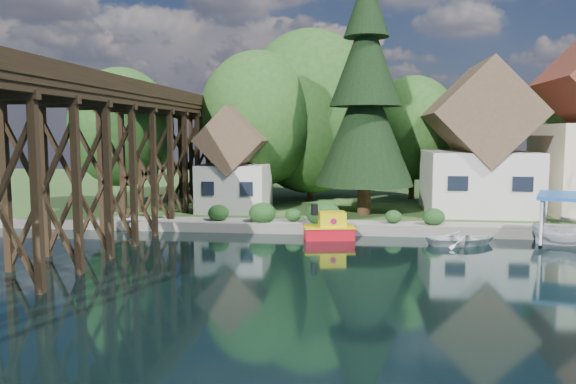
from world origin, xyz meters
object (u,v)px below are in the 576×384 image
at_px(tugboat, 330,228).
at_px(boat_white_a, 462,238).
at_px(boat_canopy, 567,224).
at_px(conifer, 365,98).
at_px(house_left, 478,150).
at_px(shed, 235,167).
at_px(trestle_bridge, 118,150).

relative_size(tugboat, boat_white_a, 0.84).
bearing_deg(boat_white_a, boat_canopy, -100.55).
height_order(conifer, boat_canopy, conifer).
bearing_deg(boat_canopy, conifer, 146.19).
height_order(house_left, boat_white_a, house_left).
bearing_deg(boat_white_a, shed, 45.04).
relative_size(house_left, boat_white_a, 2.82).
bearing_deg(shed, trestle_bridge, -118.19).
bearing_deg(tugboat, conifer, 73.43).
xyz_separation_m(shed, tugboat, (7.53, -7.94, -3.17)).
relative_size(shed, tugboat, 2.40).
bearing_deg(conifer, tugboat, -106.57).
bearing_deg(boat_canopy, boat_white_a, -175.66).
xyz_separation_m(trestle_bridge, shed, (5.00, 9.33, -1.52)).
relative_size(conifer, tugboat, 5.30).
relative_size(house_left, tugboat, 3.37).
relative_size(house_left, boat_canopy, 2.08).
bearing_deg(boat_canopy, tugboat, 178.35).
relative_size(trestle_bridge, conifer, 2.55).
height_order(conifer, tugboat, conifer).
relative_size(boat_white_a, boat_canopy, 0.74).
height_order(house_left, tugboat, house_left).
bearing_deg(tugboat, house_left, 42.05).
bearing_deg(shed, conifer, -4.56).
distance_m(shed, boat_canopy, 22.68).
height_order(tugboat, boat_canopy, boat_canopy).
bearing_deg(trestle_bridge, boat_white_a, 1.60).
xyz_separation_m(house_left, boat_canopy, (2.94, -9.82, -3.89)).
height_order(house_left, boat_canopy, house_left).
relative_size(shed, boat_canopy, 1.48).
height_order(shed, boat_canopy, shed).
distance_m(shed, boat_white_a, 17.82).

